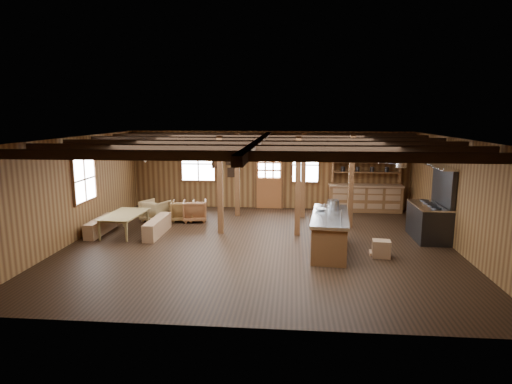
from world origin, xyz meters
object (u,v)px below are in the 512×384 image
armchair_a (195,211)px  commercial_range (431,216)px  kitchen_island (330,232)px  armchair_c (155,211)px  armchair_b (183,211)px  dining_table (126,224)px

armchair_a → commercial_range: bearing=157.2°
kitchen_island → armchair_c: 5.92m
commercial_range → armchair_c: (-8.17, 1.29, -0.31)m
kitchen_island → armchair_b: kitchen_island is taller
dining_table → armchair_b: size_ratio=2.31×
armchair_a → armchair_b: bearing=-13.9°
armchair_b → armchair_c: bearing=0.9°
armchair_c → dining_table: bearing=98.8°
armchair_a → armchair_c: 1.27m
commercial_range → dining_table: 8.56m
dining_table → armchair_b: (1.25, 1.65, 0.04)m
armchair_a → armchair_b: (-0.39, 0.02, -0.01)m
kitchen_island → commercial_range: bearing=30.1°
commercial_range → dining_table: size_ratio=1.21×
dining_table → armchair_c: size_ratio=2.22×
armchair_b → armchair_c: armchair_c is taller
kitchen_island → armchair_b: size_ratio=3.54×
armchair_b → commercial_range: bearing=162.3°
kitchen_island → dining_table: (-5.70, 1.06, -0.18)m
kitchen_island → armchair_c: kitchen_island is taller
kitchen_island → armchair_a: size_ratio=3.42×
dining_table → commercial_range: bearing=-86.0°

